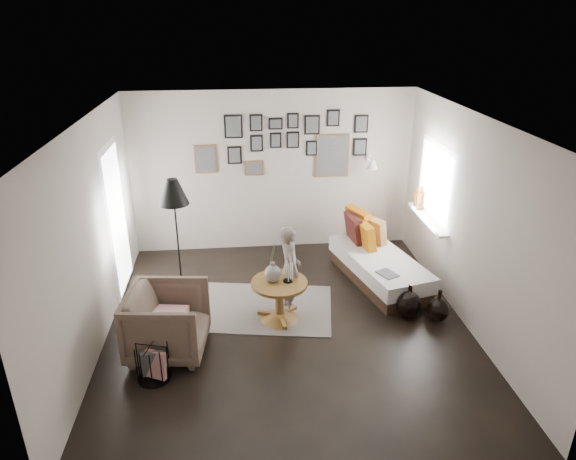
{
  "coord_description": "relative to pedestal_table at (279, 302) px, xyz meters",
  "views": [
    {
      "loc": [
        -0.57,
        -5.51,
        3.71
      ],
      "look_at": [
        0.05,
        0.5,
        1.1
      ],
      "focal_mm": 32.0,
      "sensor_mm": 36.0,
      "label": 1
    }
  ],
  "objects": [
    {
      "name": "rug",
      "position": [
        -0.19,
        0.3,
        -0.25
      ],
      "size": [
        1.99,
        1.55,
        0.01
      ],
      "primitive_type": "cube",
      "rotation": [
        0.0,
        0.0,
        -0.17
      ],
      "color": "#B3A99D",
      "rests_on": "ground"
    },
    {
      "name": "child",
      "position": [
        0.16,
        0.24,
        0.34
      ],
      "size": [
        0.37,
        0.49,
        1.21
      ],
      "primitive_type": "imported",
      "rotation": [
        0.0,
        0.0,
        1.77
      ],
      "color": "#6B5D54",
      "rests_on": "ground"
    },
    {
      "name": "wall_left",
      "position": [
        -2.15,
        -0.12,
        1.04
      ],
      "size": [
        0.0,
        4.8,
        4.8
      ],
      "primitive_type": "plane",
      "rotation": [
        1.57,
        0.0,
        1.57
      ],
      "color": "#AAA095",
      "rests_on": "ground"
    },
    {
      "name": "armchair",
      "position": [
        -1.34,
        -0.53,
        0.14
      ],
      "size": [
        0.98,
        0.95,
        0.8
      ],
      "primitive_type": "imported",
      "rotation": [
        0.0,
        0.0,
        1.46
      ],
      "color": "brown",
      "rests_on": "ground"
    },
    {
      "name": "ground",
      "position": [
        0.1,
        -0.12,
        -0.26
      ],
      "size": [
        4.8,
        4.8,
        0.0
      ],
      "primitive_type": "plane",
      "color": "black",
      "rests_on": "ground"
    },
    {
      "name": "armchair_cushion",
      "position": [
        -1.31,
        -0.48,
        0.22
      ],
      "size": [
        0.42,
        0.42,
        0.16
      ],
      "primitive_type": "cube",
      "rotation": [
        -0.21,
        0.0,
        -0.15
      ],
      "color": "silver",
      "rests_on": "armchair"
    },
    {
      "name": "pedestal_table",
      "position": [
        0.0,
        0.0,
        0.0
      ],
      "size": [
        0.71,
        0.71,
        0.56
      ],
      "rotation": [
        0.0,
        0.0,
        0.41
      ],
      "color": "brown",
      "rests_on": "ground"
    },
    {
      "name": "ceiling",
      "position": [
        0.1,
        -0.12,
        2.34
      ],
      "size": [
        4.8,
        4.8,
        0.0
      ],
      "primitive_type": "plane",
      "rotation": [
        3.14,
        0.0,
        0.0
      ],
      "color": "white",
      "rests_on": "wall_back"
    },
    {
      "name": "demijohn_large",
      "position": [
        1.67,
        -0.11,
        -0.07
      ],
      "size": [
        0.32,
        0.32,
        0.49
      ],
      "color": "black",
      "rests_on": "ground"
    },
    {
      "name": "floor_lamp",
      "position": [
        -1.31,
        0.78,
        1.21
      ],
      "size": [
        0.4,
        0.4,
        1.7
      ],
      "rotation": [
        0.0,
        0.0,
        -0.43
      ],
      "color": "black",
      "rests_on": "ground"
    },
    {
      "name": "wall_right",
      "position": [
        2.35,
        -0.12,
        1.04
      ],
      "size": [
        0.0,
        4.8,
        4.8
      ],
      "primitive_type": "plane",
      "rotation": [
        1.57,
        0.0,
        -1.57
      ],
      "color": "#AAA095",
      "rests_on": "ground"
    },
    {
      "name": "gallery_wall",
      "position": [
        0.39,
        2.26,
        1.48
      ],
      "size": [
        2.74,
        0.03,
        1.08
      ],
      "color": "brown",
      "rests_on": "wall_back"
    },
    {
      "name": "vase",
      "position": [
        -0.08,
        0.02,
        0.46
      ],
      "size": [
        0.2,
        0.2,
        0.51
      ],
      "color": "black",
      "rests_on": "pedestal_table"
    },
    {
      "name": "magazine_basket",
      "position": [
        -1.46,
        -1.0,
        -0.05
      ],
      "size": [
        0.43,
        0.43,
        0.43
      ],
      "rotation": [
        0.0,
        0.0,
        -0.28
      ],
      "color": "black",
      "rests_on": "ground"
    },
    {
      "name": "wall_front",
      "position": [
        0.1,
        -2.52,
        1.04
      ],
      "size": [
        4.5,
        0.0,
        4.5
      ],
      "primitive_type": "plane",
      "rotation": [
        -1.57,
        0.0,
        0.0
      ],
      "color": "#AAA095",
      "rests_on": "ground"
    },
    {
      "name": "demijohn_small",
      "position": [
        2.02,
        -0.23,
        -0.09
      ],
      "size": [
        0.29,
        0.29,
        0.44
      ],
      "color": "black",
      "rests_on": "ground"
    },
    {
      "name": "wall_back",
      "position": [
        0.1,
        2.28,
        1.04
      ],
      "size": [
        4.5,
        0.0,
        4.5
      ],
      "primitive_type": "plane",
      "rotation": [
        1.57,
        0.0,
        0.0
      ],
      "color": "#AAA095",
      "rests_on": "ground"
    },
    {
      "name": "daybed",
      "position": [
        1.54,
        0.96,
        0.01
      ],
      "size": [
        1.22,
        1.97,
        0.9
      ],
      "rotation": [
        0.0,
        0.0,
        0.25
      ],
      "color": "black",
      "rests_on": "ground"
    },
    {
      "name": "candles",
      "position": [
        0.11,
        -0.0,
        0.43
      ],
      "size": [
        0.12,
        0.12,
        0.27
      ],
      "color": "black",
      "rests_on": "pedestal_table"
    },
    {
      "name": "magazine_on_daybed",
      "position": [
        1.49,
        0.32,
        0.16
      ],
      "size": [
        0.3,
        0.33,
        0.01
      ],
      "primitive_type": "cube",
      "rotation": [
        0.0,
        0.0,
        0.43
      ],
      "color": "black",
      "rests_on": "daybed"
    },
    {
      "name": "window_right",
      "position": [
        2.27,
        1.22,
        0.67
      ],
      "size": [
        0.15,
        1.32,
        1.3
      ],
      "color": "white",
      "rests_on": "wall_right"
    },
    {
      "name": "wall_sconce",
      "position": [
        1.65,
        2.01,
        1.2
      ],
      "size": [
        0.18,
        0.36,
        0.16
      ],
      "color": "white",
      "rests_on": "wall_back"
    },
    {
      "name": "door_left",
      "position": [
        -2.14,
        1.08,
        0.79
      ],
      "size": [
        0.0,
        2.14,
        2.14
      ],
      "color": "white",
      "rests_on": "wall_left"
    }
  ]
}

